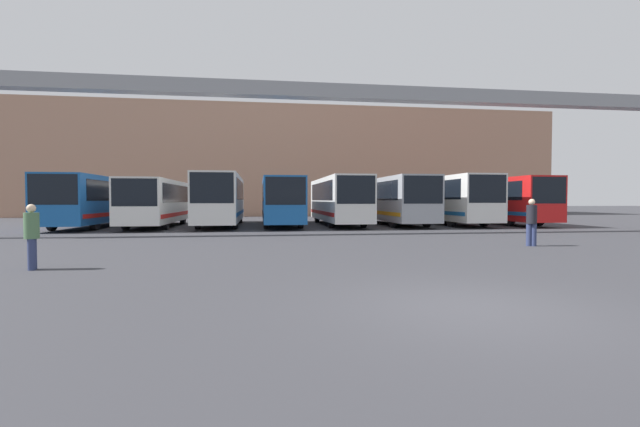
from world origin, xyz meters
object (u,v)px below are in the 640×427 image
(bus_slot_1, at_px, (157,200))
(bus_slot_7, at_px, (498,198))
(bus_slot_5, at_px, (396,198))
(pedestrian_far_center, at_px, (532,221))
(bus_slot_0, at_px, (93,198))
(bus_slot_2, at_px, (221,197))
(bus_slot_6, at_px, (447,197))
(bus_slot_4, at_px, (338,198))
(pedestrian_near_center, at_px, (32,235))
(bus_slot_3, at_px, (281,199))

(bus_slot_1, bearing_deg, bus_slot_7, 1.39)
(bus_slot_5, bearing_deg, pedestrian_far_center, -86.70)
(bus_slot_1, xyz_separation_m, pedestrian_far_center, (16.61, -13.74, -0.77))
(bus_slot_0, relative_size, pedestrian_far_center, 6.06)
(bus_slot_2, bearing_deg, bus_slot_0, -177.31)
(bus_slot_1, relative_size, bus_slot_6, 0.93)
(bus_slot_5, xyz_separation_m, bus_slot_7, (7.91, 0.54, -0.01))
(bus_slot_4, bearing_deg, pedestrian_near_center, -122.01)
(bus_slot_0, bearing_deg, bus_slot_2, 2.69)
(bus_slot_7, bearing_deg, bus_slot_5, -176.07)
(bus_slot_0, height_order, bus_slot_1, bus_slot_0)
(bus_slot_5, distance_m, pedestrian_near_center, 22.69)
(bus_slot_1, height_order, bus_slot_5, bus_slot_5)
(bus_slot_0, xyz_separation_m, pedestrian_near_center, (4.81, -17.34, -0.95))
(bus_slot_1, distance_m, bus_slot_4, 11.88)
(bus_slot_1, xyz_separation_m, bus_slot_4, (11.86, 0.60, 0.14))
(bus_slot_5, bearing_deg, pedestrian_near_center, -131.28)
(bus_slot_7, xyz_separation_m, pedestrian_far_center, (-7.11, -14.31, -0.91))
(bus_slot_2, bearing_deg, bus_slot_4, -0.82)
(bus_slot_1, height_order, bus_slot_2, bus_slot_2)
(bus_slot_6, relative_size, pedestrian_near_center, 6.65)
(bus_slot_1, distance_m, bus_slot_3, 7.92)
(bus_slot_4, xyz_separation_m, pedestrian_far_center, (4.75, -14.34, -0.91))
(bus_slot_2, distance_m, bus_slot_6, 15.82)
(bus_slot_1, distance_m, pedestrian_far_center, 21.57)
(bus_slot_0, distance_m, bus_slot_7, 27.67)
(bus_slot_0, bearing_deg, bus_slot_3, 0.13)
(bus_slot_7, bearing_deg, bus_slot_3, -179.25)
(bus_slot_0, height_order, pedestrian_near_center, bus_slot_0)
(bus_slot_5, relative_size, pedestrian_near_center, 6.19)
(bus_slot_4, relative_size, bus_slot_6, 1.04)
(bus_slot_5, height_order, bus_slot_7, bus_slot_5)
(bus_slot_2, bearing_deg, bus_slot_1, -169.79)
(bus_slot_2, relative_size, pedestrian_far_center, 6.48)
(bus_slot_0, height_order, bus_slot_7, bus_slot_7)
(bus_slot_5, relative_size, pedestrian_far_center, 5.71)
(bus_slot_4, height_order, bus_slot_6, bus_slot_6)
(bus_slot_3, bearing_deg, pedestrian_far_center, -58.33)
(bus_slot_6, bearing_deg, pedestrian_far_center, -102.59)
(pedestrian_far_center, bearing_deg, bus_slot_0, 173.16)
(bus_slot_3, xyz_separation_m, pedestrian_far_center, (8.70, -14.11, -0.84))
(bus_slot_0, distance_m, bus_slot_4, 15.82)
(bus_slot_4, bearing_deg, bus_slot_7, -0.11)
(bus_slot_2, relative_size, bus_slot_5, 1.13)
(bus_slot_6, bearing_deg, bus_slot_5, -174.61)
(bus_slot_0, xyz_separation_m, bus_slot_1, (3.95, -0.34, -0.11))
(bus_slot_1, height_order, bus_slot_3, bus_slot_3)
(bus_slot_1, height_order, bus_slot_6, bus_slot_6)
(bus_slot_1, height_order, bus_slot_4, bus_slot_4)
(bus_slot_0, xyz_separation_m, bus_slot_3, (11.86, 0.03, -0.04))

